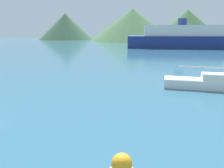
% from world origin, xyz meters
% --- Properties ---
extents(sailboat_inner, '(7.69, 1.93, 10.54)m').
position_xyz_m(sailboat_inner, '(7.55, 18.75, 0.49)').
color(sailboat_inner, white).
rests_on(sailboat_inner, ground_plane).
extents(ferry_distant, '(26.39, 10.58, 6.92)m').
position_xyz_m(ferry_distant, '(8.98, 59.20, 2.36)').
color(ferry_distant, navy).
rests_on(ferry_distant, ground_plane).
extents(hill_west, '(24.33, 24.33, 11.52)m').
position_xyz_m(hill_west, '(-37.90, 98.94, 5.76)').
color(hill_west, '#38563D').
rests_on(hill_west, ground_plane).
extents(hill_central, '(33.37, 33.37, 12.37)m').
position_xyz_m(hill_central, '(-6.61, 91.49, 6.19)').
color(hill_central, '#476B42').
rests_on(hill_central, ground_plane).
extents(hill_east, '(29.72, 29.72, 12.18)m').
position_xyz_m(hill_east, '(15.01, 98.68, 6.09)').
color(hill_east, '#3D6038').
rests_on(hill_east, ground_plane).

